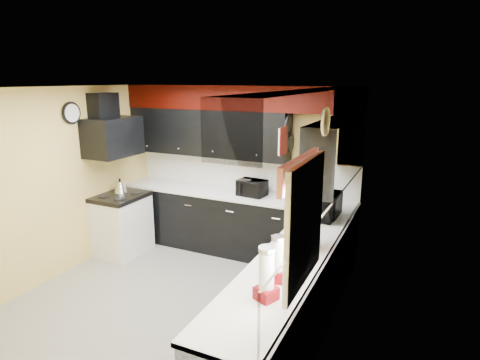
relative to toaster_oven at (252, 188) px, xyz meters
The scene contains 35 objects.
ground 1.85m from the toaster_oven, 101.86° to the right, with size 3.60×3.60×0.00m, color gray.
wall_back 0.48m from the toaster_oven, 135.06° to the left, with size 3.60×0.06×2.50m, color #E0C666.
wall_right 2.11m from the toaster_oven, 45.01° to the right, with size 0.06×3.60×2.50m, color #E0C666.
wall_left 2.59m from the toaster_oven, 144.84° to the right, with size 0.06×3.60×2.50m, color #E0C666.
ceiling 2.10m from the toaster_oven, 101.86° to the right, with size 3.60×3.60×0.06m, color white.
cab_back 0.68m from the toaster_oven, behind, with size 3.60×0.60×0.90m, color black.
cab_right 2.23m from the toaster_oven, 56.41° to the right, with size 0.60×3.00×0.90m, color black.
counter_back 0.34m from the toaster_oven, behind, with size 3.62×0.64×0.04m, color white.
counter_right 2.15m from the toaster_oven, 56.41° to the right, with size 0.64×3.02×0.04m, color white.
splash_back 0.45m from the toaster_oven, 135.99° to the left, with size 3.60×0.02×0.50m, color white.
splash_right 2.10m from the toaster_oven, 45.21° to the right, with size 0.02×3.60×0.50m, color white.
upper_back 1.11m from the toaster_oven, behind, with size 2.60×0.35×0.70m, color black.
upper_right 1.62m from the toaster_oven, 24.14° to the right, with size 0.35×1.80×0.70m, color black.
soffit_back 1.31m from the toaster_oven, 157.11° to the left, with size 3.60×0.36×0.35m, color black.
soffit_right 2.47m from the toaster_oven, 51.91° to the right, with size 0.36×3.24×0.35m, color black.
stove 2.05m from the toaster_oven, 157.85° to the right, with size 0.60×0.75×0.86m, color white.
cooktop 1.96m from the toaster_oven, 157.85° to the right, with size 0.62×0.77×0.06m, color black.
hood 2.13m from the toaster_oven, 158.38° to the right, with size 0.50×0.78×0.55m, color black.
hood_duct 2.41m from the toaster_oven, 159.68° to the right, with size 0.24×0.40×0.40m, color black.
window 2.85m from the toaster_oven, 58.34° to the right, with size 0.03×0.86×0.96m, color white, non-canonical shape.
valance 2.92m from the toaster_oven, 59.31° to the right, with size 0.04×0.88×0.20m, color red.
pan_top 1.07m from the toaster_oven, ahead, with size 0.03×0.22×0.40m, color black, non-canonical shape.
pan_mid 0.86m from the toaster_oven, ahead, with size 0.03×0.28×0.46m, color black, non-canonical shape.
pan_low 0.86m from the toaster_oven, 20.72° to the left, with size 0.03×0.24×0.42m, color black, non-canonical shape.
cut_board 0.93m from the toaster_oven, 19.97° to the right, with size 0.03×0.26×0.35m, color white.
baskets 1.88m from the toaster_oven, 49.98° to the right, with size 0.27×0.27×0.50m, color brown, non-canonical shape.
clock 2.66m from the toaster_oven, 149.27° to the right, with size 0.03×0.30×0.30m, color black, non-canonical shape.
deco_plate 2.63m from the toaster_oven, 51.59° to the right, with size 0.03×0.24×0.24m, color white, non-canonical shape.
toaster_oven is the anchor object (origin of this frame).
microwave 1.26m from the toaster_oven, 22.81° to the right, with size 0.54×0.36×0.30m, color black.
utensil_crock 0.79m from the toaster_oven, ahead, with size 0.17×0.17×0.18m, color silver.
knife_block 0.79m from the toaster_oven, ahead, with size 0.09×0.13×0.20m, color black.
kettle 2.00m from the toaster_oven, 161.59° to the right, with size 0.19×0.19×0.17m, color #B7B8BC, non-canonical shape.
dispenser_a 2.55m from the toaster_oven, 61.56° to the right, with size 0.14×0.14×0.37m, color maroon, non-canonical shape.
dispenser_b 2.83m from the toaster_oven, 64.17° to the right, with size 0.15×0.15×0.41m, color maroon, non-canonical shape.
Camera 1 is at (2.55, -3.65, 2.59)m, focal length 30.00 mm.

